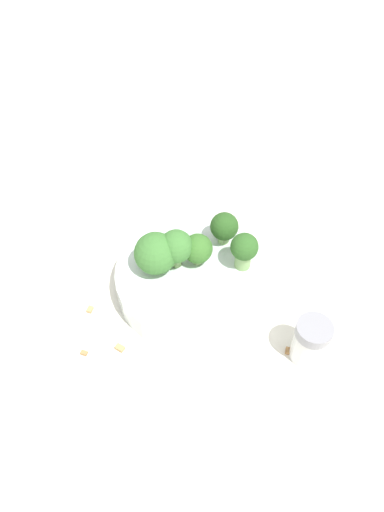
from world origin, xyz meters
name	(u,v)px	position (x,y,z in m)	size (l,w,h in m)	color
ground_plane	(192,288)	(0.00, 0.00, 0.00)	(3.00, 3.00, 0.00)	silver
bowl	(192,279)	(0.00, 0.00, 0.02)	(0.19, 0.19, 0.04)	silver
broccoli_floret_0	(224,227)	(0.01, 0.06, 0.06)	(0.04, 0.04, 0.04)	#8EB770
broccoli_floret_1	(244,249)	(0.05, 0.03, 0.07)	(0.03, 0.03, 0.05)	#84AD66
broccoli_floret_2	(178,245)	(-0.02, 0.00, 0.07)	(0.04, 0.04, 0.05)	#7A9E5B
broccoli_floret_3	(156,254)	(-0.04, -0.02, 0.06)	(0.05, 0.05, 0.05)	#7A9E5B
broccoli_floret_4	(198,249)	(0.00, 0.01, 0.06)	(0.04, 0.04, 0.04)	#7A9E5B
pepper_shaker	(310,341)	(0.16, -0.03, 0.03)	(0.04, 0.04, 0.06)	silver
almond_crumb_0	(288,350)	(0.14, -0.03, 0.00)	(0.01, 0.01, 0.01)	olive
almond_crumb_1	(90,309)	(-0.10, -0.09, 0.00)	(0.01, 0.01, 0.01)	tan
almond_crumb_2	(120,347)	(-0.03, -0.12, 0.00)	(0.01, 0.01, 0.01)	tan
almond_crumb_3	(84,352)	(-0.07, -0.14, 0.00)	(0.01, 0.01, 0.01)	#AD7F4C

